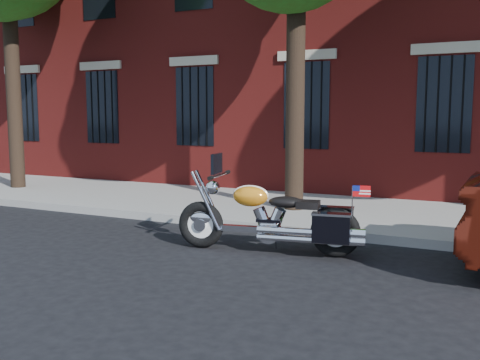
% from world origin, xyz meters
% --- Properties ---
extents(ground, '(120.00, 120.00, 0.00)m').
position_xyz_m(ground, '(0.00, 0.00, 0.00)').
color(ground, black).
rests_on(ground, ground).
extents(curb, '(40.00, 0.16, 0.15)m').
position_xyz_m(curb, '(0.00, 1.38, 0.07)').
color(curb, gray).
rests_on(curb, ground).
extents(sidewalk, '(40.00, 3.60, 0.15)m').
position_xyz_m(sidewalk, '(0.00, 3.26, 0.07)').
color(sidewalk, gray).
rests_on(sidewalk, ground).
extents(motorcycle, '(2.84, 1.08, 1.42)m').
position_xyz_m(motorcycle, '(1.23, 0.11, 0.48)').
color(motorcycle, black).
rests_on(motorcycle, ground).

